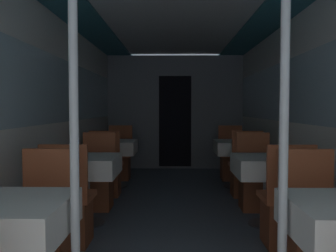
# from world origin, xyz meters

# --- Properties ---
(wall_left) EXTENTS (0.05, 8.50, 2.24)m
(wall_left) POSITION_xyz_m (-1.37, 2.85, 1.17)
(wall_left) COLOR silver
(wall_left) RESTS_ON ground_plane
(wall_right) EXTENTS (0.05, 8.50, 2.24)m
(wall_right) POSITION_xyz_m (1.37, 2.85, 1.17)
(wall_right) COLOR silver
(wall_right) RESTS_ON ground_plane
(ceiling_panel) EXTENTS (2.73, 8.50, 0.07)m
(ceiling_panel) POSITION_xyz_m (0.00, 2.85, 2.29)
(ceiling_panel) COLOR silver
(ceiling_panel) RESTS_ON wall_left
(bulkhead_far) EXTENTS (2.68, 0.09, 2.24)m
(bulkhead_far) POSITION_xyz_m (0.00, 6.29, 1.12)
(bulkhead_far) COLOR slate
(bulkhead_far) RESTS_ON ground_plane
(dining_table_left_0) EXTENTS (0.68, 0.68, 0.71)m
(dining_table_left_0) POSITION_xyz_m (-0.95, 0.83, 0.59)
(dining_table_left_0) COLOR #4C4C51
(dining_table_left_0) RESTS_ON ground_plane
(chair_left_far_0) EXTENTS (0.41, 0.41, 0.91)m
(chair_left_far_0) POSITION_xyz_m (-0.95, 1.43, 0.29)
(chair_left_far_0) COLOR brown
(chair_left_far_0) RESTS_ON ground_plane
(support_pole_left_0) EXTENTS (0.05, 0.05, 2.24)m
(support_pole_left_0) POSITION_xyz_m (-0.56, 0.83, 1.12)
(support_pole_left_0) COLOR silver
(support_pole_left_0) RESTS_ON ground_plane
(dining_table_left_1) EXTENTS (0.68, 0.68, 0.71)m
(dining_table_left_1) POSITION_xyz_m (-0.95, 2.68, 0.59)
(dining_table_left_1) COLOR #4C4C51
(dining_table_left_1) RESTS_ON ground_plane
(chair_left_near_1) EXTENTS (0.41, 0.41, 0.91)m
(chair_left_near_1) POSITION_xyz_m (-0.95, 2.08, 0.29)
(chair_left_near_1) COLOR brown
(chair_left_near_1) RESTS_ON ground_plane
(chair_left_far_1) EXTENTS (0.41, 0.41, 0.91)m
(chair_left_far_1) POSITION_xyz_m (-0.95, 3.28, 0.29)
(chair_left_far_1) COLOR brown
(chair_left_far_1) RESTS_ON ground_plane
(dining_table_left_2) EXTENTS (0.68, 0.68, 0.71)m
(dining_table_left_2) POSITION_xyz_m (-0.95, 4.52, 0.59)
(dining_table_left_2) COLOR #4C4C51
(dining_table_left_2) RESTS_ON ground_plane
(chair_left_near_2) EXTENTS (0.41, 0.41, 0.91)m
(chair_left_near_2) POSITION_xyz_m (-0.95, 3.92, 0.29)
(chair_left_near_2) COLOR brown
(chair_left_near_2) RESTS_ON ground_plane
(chair_left_far_2) EXTENTS (0.41, 0.41, 0.91)m
(chair_left_far_2) POSITION_xyz_m (-0.95, 5.12, 0.29)
(chair_left_far_2) COLOR brown
(chair_left_far_2) RESTS_ON ground_plane
(chair_right_far_0) EXTENTS (0.41, 0.41, 0.91)m
(chair_right_far_0) POSITION_xyz_m (0.95, 1.43, 0.29)
(chair_right_far_0) COLOR brown
(chair_right_far_0) RESTS_ON ground_plane
(support_pole_right_0) EXTENTS (0.05, 0.05, 2.24)m
(support_pole_right_0) POSITION_xyz_m (0.56, 0.83, 1.12)
(support_pole_right_0) COLOR silver
(support_pole_right_0) RESTS_ON ground_plane
(dining_table_right_1) EXTENTS (0.68, 0.68, 0.71)m
(dining_table_right_1) POSITION_xyz_m (0.95, 2.68, 0.59)
(dining_table_right_1) COLOR #4C4C51
(dining_table_right_1) RESTS_ON ground_plane
(chair_right_near_1) EXTENTS (0.41, 0.41, 0.91)m
(chair_right_near_1) POSITION_xyz_m (0.95, 2.08, 0.29)
(chair_right_near_1) COLOR brown
(chair_right_near_1) RESTS_ON ground_plane
(chair_right_far_1) EXTENTS (0.41, 0.41, 0.91)m
(chair_right_far_1) POSITION_xyz_m (0.95, 3.28, 0.29)
(chair_right_far_1) COLOR brown
(chair_right_far_1) RESTS_ON ground_plane
(dining_table_right_2) EXTENTS (0.68, 0.68, 0.71)m
(dining_table_right_2) POSITION_xyz_m (0.95, 4.52, 0.59)
(dining_table_right_2) COLOR #4C4C51
(dining_table_right_2) RESTS_ON ground_plane
(chair_right_near_2) EXTENTS (0.41, 0.41, 0.91)m
(chair_right_near_2) POSITION_xyz_m (0.95, 3.92, 0.29)
(chair_right_near_2) COLOR brown
(chair_right_near_2) RESTS_ON ground_plane
(chair_right_far_2) EXTENTS (0.41, 0.41, 0.91)m
(chair_right_far_2) POSITION_xyz_m (0.95, 5.12, 0.29)
(chair_right_far_2) COLOR brown
(chair_right_far_2) RESTS_ON ground_plane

